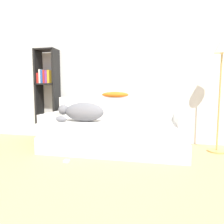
{
  "coord_description": "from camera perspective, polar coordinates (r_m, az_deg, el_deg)",
  "views": [
    {
      "loc": [
        0.65,
        -0.85,
        0.88
      ],
      "look_at": [
        0.07,
        1.91,
        0.58
      ],
      "focal_mm": 32.0,
      "sensor_mm": 36.0,
      "label": 1
    }
  ],
  "objects": [
    {
      "name": "floor_lamp",
      "position": [
        3.24,
        28.79,
        12.25
      ],
      "size": [
        0.25,
        0.25,
        1.62
      ],
      "color": "tan",
      "rests_on": "ground_plane"
    },
    {
      "name": "couch_arm_right",
      "position": [
        2.89,
        19.17,
        -2.09
      ],
      "size": [
        0.15,
        0.69,
        0.11
      ],
      "color": "silver",
      "rests_on": "couch"
    },
    {
      "name": "laptop",
      "position": [
        2.83,
        3.08,
        -2.89
      ],
      "size": [
        0.34,
        0.27,
        0.02
      ],
      "rotation": [
        0.0,
        0.0,
        -0.15
      ],
      "color": "silver",
      "rests_on": "couch"
    },
    {
      "name": "couch_arm_left",
      "position": [
        3.26,
        -16.28,
        -1.13
      ],
      "size": [
        0.15,
        0.69,
        0.11
      ],
      "color": "silver",
      "rests_on": "couch"
    },
    {
      "name": "throw_pillow",
      "position": [
        3.28,
        0.9,
        4.97
      ],
      "size": [
        0.44,
        0.19,
        0.09
      ],
      "color": "orange",
      "rests_on": "couch_backrest"
    },
    {
      "name": "couch",
      "position": [
        2.98,
        0.38,
        -6.9
      ],
      "size": [
        2.05,
        0.88,
        0.43
      ],
      "color": "silver",
      "rests_on": "ground_plane"
    },
    {
      "name": "power_adapter",
      "position": [
        2.61,
        -12.9,
        -13.51
      ],
      "size": [
        0.06,
        0.06,
        0.03
      ],
      "color": "silver",
      "rests_on": "ground_plane"
    },
    {
      "name": "dog",
      "position": [
        2.98,
        -8.48,
        0.01
      ],
      "size": [
        0.7,
        0.3,
        0.28
      ],
      "color": "slate",
      "rests_on": "couch"
    },
    {
      "name": "wall_back",
      "position": [
        3.6,
        1.49,
        13.51
      ],
      "size": [
        8.17,
        0.06,
        2.7
      ],
      "color": "silver",
      "rests_on": "ground_plane"
    },
    {
      "name": "bookshelf",
      "position": [
        3.83,
        -18.03,
        6.47
      ],
      "size": [
        0.39,
        0.26,
        1.62
      ],
      "color": "black",
      "rests_on": "ground_plane"
    },
    {
      "name": "couch_backrest",
      "position": [
        3.29,
        1.69,
        1.19
      ],
      "size": [
        2.01,
        0.15,
        0.34
      ],
      "color": "silver",
      "rests_on": "couch"
    }
  ]
}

